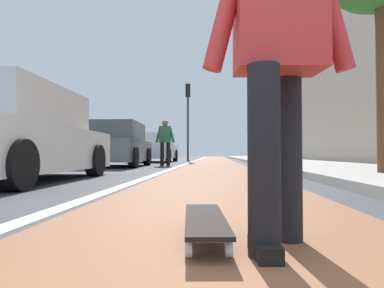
% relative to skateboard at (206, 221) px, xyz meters
% --- Properties ---
extents(ground_plane, '(80.00, 80.00, 0.00)m').
position_rel_skateboard_xyz_m(ground_plane, '(8.92, -0.05, -0.09)').
color(ground_plane, '#38383D').
extents(bike_lane_paint, '(56.00, 2.18, 0.00)m').
position_rel_skateboard_xyz_m(bike_lane_paint, '(22.92, -0.05, -0.09)').
color(bike_lane_paint, brown).
rests_on(bike_lane_paint, ground).
extents(lane_stripe_white, '(52.00, 0.16, 0.01)m').
position_rel_skateboard_xyz_m(lane_stripe_white, '(18.92, 1.19, -0.09)').
color(lane_stripe_white, silver).
rests_on(lane_stripe_white, ground).
extents(sidewalk_curb, '(52.00, 3.20, 0.13)m').
position_rel_skateboard_xyz_m(sidewalk_curb, '(16.92, -3.20, -0.03)').
color(sidewalk_curb, '#9E9B93').
rests_on(sidewalk_curb, ground).
extents(building_facade, '(40.00, 1.20, 10.94)m').
position_rel_skateboard_xyz_m(building_facade, '(20.92, -5.73, 5.38)').
color(building_facade, gray).
rests_on(building_facade, ground).
extents(skateboard, '(0.85, 0.27, 0.11)m').
position_rel_skateboard_xyz_m(skateboard, '(0.00, 0.00, 0.00)').
color(skateboard, white).
rests_on(skateboard, ground).
extents(skater_person, '(0.48, 0.72, 1.64)m').
position_rel_skateboard_xyz_m(skater_person, '(-0.15, -0.35, 0.84)').
color(skater_person, black).
rests_on(skater_person, ground).
extents(parked_car_near, '(4.28, 1.89, 1.46)m').
position_rel_skateboard_xyz_m(parked_car_near, '(3.28, 3.06, 0.60)').
color(parked_car_near, silver).
rests_on(parked_car_near, ground).
extents(parked_car_mid, '(4.12, 2.02, 1.49)m').
position_rel_skateboard_xyz_m(parked_car_mid, '(9.47, 3.30, 0.63)').
color(parked_car_mid, '#4C5156').
rests_on(parked_car_mid, ground).
extents(parked_car_far, '(4.46, 2.01, 1.50)m').
position_rel_skateboard_xyz_m(parked_car_far, '(16.01, 3.12, 0.63)').
color(parked_car_far, silver).
rests_on(parked_car_far, ground).
extents(traffic_light, '(0.33, 0.28, 4.69)m').
position_rel_skateboard_xyz_m(traffic_light, '(18.55, 1.59, 3.12)').
color(traffic_light, '#2D2D2D').
rests_on(traffic_light, ground).
extents(pedestrian_distant, '(0.47, 0.74, 1.68)m').
position_rel_skateboard_xyz_m(pedestrian_distant, '(10.54, 1.78, 0.87)').
color(pedestrian_distant, black).
rests_on(pedestrian_distant, ground).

